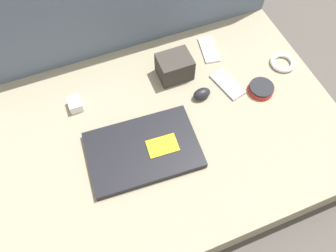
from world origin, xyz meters
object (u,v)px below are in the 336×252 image
Objects in this scene: laptop at (143,150)px; camera_pouch at (175,67)px; speaker_puck at (261,89)px; charger_brick at (75,104)px; computer_mouse at (202,94)px; phone_black at (228,84)px; phone_silver at (209,50)px.

laptop is 3.07× the size of camera_pouch.
laptop is 0.31m from camera_pouch.
charger_brick reaches higher than speaker_puck.
computer_mouse is at bearing -16.03° from charger_brick.
camera_pouch is 0.35m from charger_brick.
speaker_puck is 0.76× the size of camera_pouch.
speaker_puck is at bearing -15.52° from charger_brick.
computer_mouse is at bearing 165.51° from speaker_puck.
camera_pouch is at bearing 144.80° from speaker_puck.
speaker_puck reaches higher than phone_black.
phone_black is 0.19m from camera_pouch.
computer_mouse is 1.21× the size of charger_brick.
phone_black is (0.10, 0.01, -0.01)m from computer_mouse.
phone_black is at bearing -82.47° from phone_silver.
laptop is 0.28m from charger_brick.
camera_pouch is (-0.16, -0.06, 0.04)m from phone_silver.
phone_silver is at bearing 7.24° from charger_brick.
speaker_puck is 0.30m from camera_pouch.
phone_black is (-0.09, 0.06, -0.01)m from speaker_puck.
laptop is at bearing -130.03° from phone_silver.
camera_pouch is at bearing -149.82° from phone_silver.
phone_silver is (0.11, 0.18, -0.01)m from computer_mouse.
laptop is 0.37m from phone_black.
speaker_puck is at bearing -59.61° from phone_silver.
charger_brick is at bearing 126.53° from laptop.
charger_brick reaches higher than phone_silver.
computer_mouse reaches higher than charger_brick.
camera_pouch reaches higher than laptop.
phone_black is at bearing 145.46° from speaker_puck.
computer_mouse reaches higher than speaker_puck.
laptop is at bearing -171.19° from speaker_puck.
phone_silver is 2.52× the size of charger_brick.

